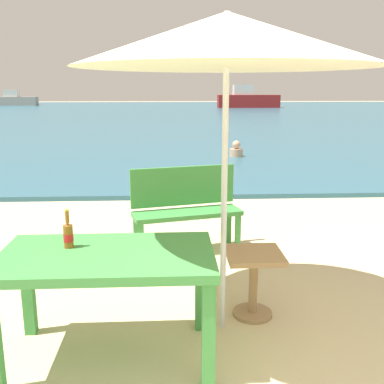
{
  "coord_description": "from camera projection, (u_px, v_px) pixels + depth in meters",
  "views": [
    {
      "loc": [
        -0.94,
        -2.15,
        1.81
      ],
      "look_at": [
        -0.68,
        3.0,
        0.6
      ],
      "focal_mm": 41.79,
      "sensor_mm": 36.0,
      "label": 1
    }
  ],
  "objects": [
    {
      "name": "sea_water",
      "position": [
        182.0,
        113.0,
        31.72
      ],
      "size": [
        120.0,
        50.0,
        0.08
      ],
      "primitive_type": "cube",
      "color": "#2D6075",
      "rests_on": "ground_plane"
    },
    {
      "name": "picnic_table_green",
      "position": [
        107.0,
        268.0,
        2.93
      ],
      "size": [
        1.4,
        0.8,
        0.76
      ],
      "color": "#3D8C42",
      "rests_on": "ground_plane"
    },
    {
      "name": "beer_bottle_amber",
      "position": [
        68.0,
        234.0,
        2.98
      ],
      "size": [
        0.07,
        0.07,
        0.26
      ],
      "color": "brown",
      "rests_on": "picnic_table_green"
    },
    {
      "name": "patio_umbrella",
      "position": [
        227.0,
        40.0,
        2.99
      ],
      "size": [
        2.1,
        2.1,
        2.3
      ],
      "color": "silver",
      "rests_on": "ground_plane"
    },
    {
      "name": "side_table_wood",
      "position": [
        254.0,
        275.0,
        3.56
      ],
      "size": [
        0.44,
        0.44,
        0.54
      ],
      "color": "#9E7A51",
      "rests_on": "ground_plane"
    },
    {
      "name": "bench_green_left",
      "position": [
        186.0,
        204.0,
        4.98
      ],
      "size": [
        1.25,
        0.64,
        0.95
      ],
      "color": "#3D8C42",
      "rests_on": "ground_plane"
    },
    {
      "name": "swimmer_person",
      "position": [
        236.0,
        150.0,
        11.47
      ],
      "size": [
        0.34,
        0.34,
        0.41
      ],
      "color": "tan",
      "rests_on": "sea_water"
    },
    {
      "name": "boat_fishing_trawler",
      "position": [
        248.0,
        99.0,
        39.7
      ],
      "size": [
        5.43,
        1.48,
        1.98
      ],
      "color": "maroon",
      "rests_on": "sea_water"
    },
    {
      "name": "boat_sailboat",
      "position": [
        15.0,
        100.0,
        44.52
      ],
      "size": [
        4.15,
        1.13,
        1.51
      ],
      "color": "gray",
      "rests_on": "sea_water"
    }
  ]
}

